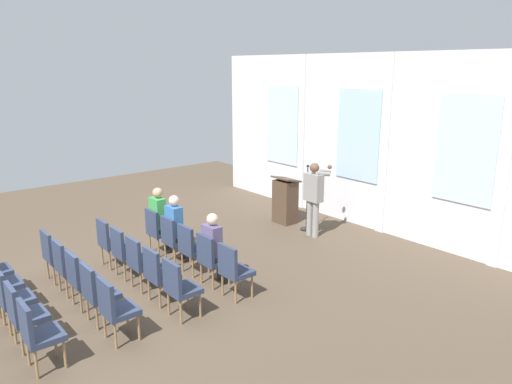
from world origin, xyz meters
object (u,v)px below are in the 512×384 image
(chair_r0_c0, at_px, (157,229))
(chair_r0_c2, at_px, (191,246))
(speaker, at_px, (314,194))
(chair_r2_c0, at_px, (54,253))
(chair_r2_c4, at_px, (115,306))
(chair_r3_c3, at_px, (23,312))
(chair_r0_c4, at_px, (233,268))
(chair_r0_c3, at_px, (211,257))
(chair_r1_c2, at_px, (140,260))
(mic_stand, at_px, (307,216))
(audience_r0_c0, at_px, (160,217))
(audience_r0_c1, at_px, (177,226))
(audience_r0_c3, at_px, (215,245))
(chair_r1_c3, at_px, (158,272))
(chair_r2_c3, at_px, (96,290))
(chair_r2_c1, at_px, (67,264))
(chair_r2_c2, at_px, (81,276))
(chair_r0_c1, at_px, (173,237))
(chair_r1_c4, at_px, (179,285))
(chair_r1_c0, at_px, (109,240))
(chair_r1_c1, at_px, (124,249))
(chair_r3_c4, at_px, (37,331))
(lectern, at_px, (285,201))
(chair_r3_c2, at_px, (10,295))
(chair_r3_c1, at_px, (0,280))

(chair_r0_c0, height_order, chair_r0_c2, same)
(speaker, height_order, chair_r2_c0, speaker)
(chair_r2_c4, bearing_deg, chair_r3_c3, -122.13)
(chair_r0_c2, height_order, chair_r0_c4, same)
(chair_r0_c3, distance_m, chair_r1_c2, 1.20)
(mic_stand, height_order, chair_r1_c2, mic_stand)
(audience_r0_c0, distance_m, chair_r1_c2, 1.69)
(audience_r0_c1, distance_m, chair_r2_c4, 2.85)
(audience_r0_c0, bearing_deg, chair_r0_c0, -90.00)
(audience_r0_c0, bearing_deg, audience_r0_c3, 0.13)
(chair_r1_c3, bearing_deg, chair_r2_c3, -90.00)
(chair_r2_c1, bearing_deg, chair_r2_c2, 0.00)
(chair_r1_c3, xyz_separation_m, chair_r2_c0, (-1.91, -1.01, 0.00))
(chair_r0_c1, height_order, chair_r3_c3, same)
(audience_r0_c1, distance_m, chair_r1_c4, 2.21)
(chair_r0_c0, xyz_separation_m, chair_r1_c2, (1.27, -1.01, 0.00))
(speaker, xyz_separation_m, chair_r0_c0, (-1.25, -3.21, -0.44))
(mic_stand, height_order, audience_r0_c1, mic_stand)
(chair_r0_c2, bearing_deg, audience_r0_c3, 7.38)
(chair_r1_c0, bearing_deg, audience_r0_c1, 59.79)
(chair_r1_c0, bearing_deg, chair_r1_c1, 0.00)
(audience_r0_c0, height_order, chair_r0_c4, audience_r0_c0)
(chair_r3_c4, bearing_deg, chair_r2_c2, 141.47)
(audience_r0_c1, relative_size, chair_r2_c4, 1.44)
(audience_r0_c0, height_order, chair_r1_c4, audience_r0_c0)
(chair_r1_c4, bearing_deg, lectern, 118.64)
(audience_r0_c1, xyz_separation_m, chair_r2_c3, (1.27, -2.10, -0.22))
(chair_r1_c3, xyz_separation_m, chair_r2_c4, (0.64, -1.01, 0.00))
(chair_r2_c2, distance_m, chair_r3_c3, 1.20)
(speaker, height_order, audience_r0_c1, speaker)
(chair_r1_c3, relative_size, chair_r2_c1, 1.00)
(chair_r1_c2, xyz_separation_m, chair_r3_c2, (0.00, -2.03, 0.00))
(lectern, bearing_deg, chair_r0_c2, -71.55)
(chair_r0_c2, height_order, chair_r2_c2, same)
(lectern, relative_size, chair_r2_c2, 1.23)
(lectern, distance_m, chair_r1_c3, 4.73)
(chair_r0_c4, relative_size, chair_r1_c2, 1.00)
(chair_r0_c2, bearing_deg, chair_r1_c1, -122.13)
(chair_r0_c0, bearing_deg, chair_r3_c1, -78.18)
(chair_r0_c0, relative_size, audience_r0_c1, 0.69)
(chair_r3_c2, distance_m, chair_r3_c4, 1.27)
(audience_r0_c3, bearing_deg, chair_r2_c1, -121.11)
(chair_r0_c1, bearing_deg, chair_r1_c0, -122.13)
(chair_r0_c2, relative_size, chair_r2_c3, 1.00)
(lectern, relative_size, chair_r2_c1, 1.23)
(chair_r0_c3, bearing_deg, speaker, 101.61)
(lectern, height_order, chair_r3_c1, lectern)
(chair_r0_c0, relative_size, chair_r3_c4, 1.00)
(speaker, relative_size, chair_r2_c2, 1.78)
(speaker, distance_m, chair_r2_c1, 5.29)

